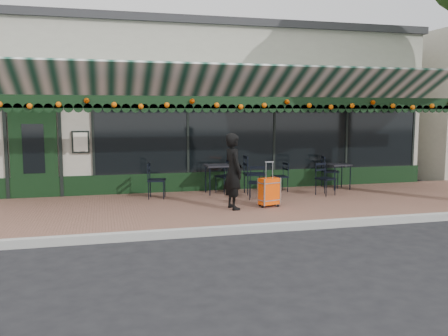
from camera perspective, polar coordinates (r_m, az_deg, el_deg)
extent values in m
plane|color=black|center=(9.15, 6.37, -7.41)|extent=(80.00, 80.00, 0.00)
cube|color=brown|center=(10.98, 2.67, -4.60)|extent=(18.00, 4.00, 0.15)
cube|color=#9E9E99|center=(9.06, 6.56, -7.07)|extent=(18.00, 0.16, 0.15)
cube|color=#9F9A8A|center=(16.60, -3.41, 6.75)|extent=(12.00, 8.00, 4.50)
cube|color=black|center=(13.04, 5.21, 4.13)|extent=(9.20, 0.04, 2.00)
cube|color=black|center=(12.42, -21.90, 1.70)|extent=(1.10, 0.07, 2.20)
cube|color=silver|center=(12.27, -16.88, 3.01)|extent=(0.42, 0.04, 0.55)
cube|color=black|center=(11.27, 1.95, 7.88)|extent=(12.00, 0.03, 0.28)
cylinder|color=#DA5506|center=(11.21, 2.04, 7.79)|extent=(11.60, 0.12, 0.12)
imported|color=black|center=(10.17, 1.13, -0.40)|extent=(0.46, 0.64, 1.64)
cube|color=#FA4B07|center=(10.51, 5.44, -2.78)|extent=(0.49, 0.36, 0.58)
cube|color=black|center=(10.57, 5.42, -4.50)|extent=(0.49, 0.36, 0.06)
cube|color=silver|center=(10.45, 5.47, -0.24)|extent=(0.19, 0.09, 0.36)
cube|color=black|center=(13.24, 13.62, 0.40)|extent=(0.56, 0.56, 0.04)
cylinder|color=black|center=(12.97, 13.15, -1.25)|extent=(0.03, 0.03, 0.65)
cylinder|color=black|center=(13.19, 14.94, -1.17)|extent=(0.03, 0.03, 0.65)
cylinder|color=black|center=(13.38, 12.23, -0.98)|extent=(0.03, 0.03, 0.65)
cylinder|color=black|center=(13.59, 13.98, -0.91)|extent=(0.03, 0.03, 0.65)
cube|color=black|center=(12.11, -0.81, 0.30)|extent=(0.61, 0.61, 0.04)
cylinder|color=black|center=(11.86, -1.71, -1.66)|extent=(0.03, 0.03, 0.71)
cylinder|color=black|center=(11.98, 0.65, -1.57)|extent=(0.03, 0.03, 0.71)
cylinder|color=black|center=(12.35, -2.22, -1.33)|extent=(0.03, 0.03, 0.71)
cylinder|color=black|center=(12.46, 0.05, -1.25)|extent=(0.03, 0.03, 0.71)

